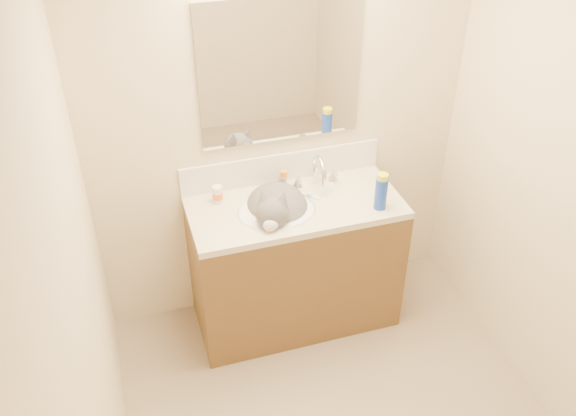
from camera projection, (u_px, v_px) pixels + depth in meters
room_shell at (377, 207)px, 2.29m from camera, size 2.24×2.54×2.52m
vanity_cabinet at (295, 266)px, 3.66m from camera, size 1.20×0.55×0.82m
counter_slab at (296, 207)px, 3.42m from camera, size 1.20×0.55×0.04m
basin at (277, 221)px, 3.39m from camera, size 0.45×0.36×0.14m
faucet at (318, 174)px, 3.51m from camera, size 0.28×0.20×0.21m
cat at (277, 209)px, 3.39m from camera, size 0.48×0.53×0.36m
backsplash at (282, 167)px, 3.56m from camera, size 1.20×0.02×0.18m
mirror at (281, 72)px, 3.23m from camera, size 0.90×0.02×0.80m
pill_bottle at (218, 194)px, 3.40m from camera, size 0.07×0.07×0.10m
pill_label at (218, 195)px, 3.40m from camera, size 0.07×0.07×0.04m
silver_jar at (282, 182)px, 3.54m from camera, size 0.07×0.07×0.06m
amber_bottle at (284, 179)px, 3.54m from camera, size 0.04×0.04×0.10m
toothbrush at (309, 196)px, 3.47m from camera, size 0.10×0.11×0.01m
toothbrush_head at (309, 196)px, 3.47m from camera, size 0.03×0.03×0.02m
spray_can at (381, 194)px, 3.33m from camera, size 0.08×0.08×0.19m
spray_cap at (383, 177)px, 3.27m from camera, size 0.07×0.07×0.04m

